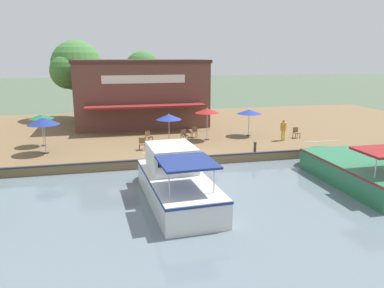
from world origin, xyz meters
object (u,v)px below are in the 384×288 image
(patio_umbrella_far_corner, at_px, (43,121))
(tree_upstream_bank, at_px, (74,67))
(cafe_chair_mid_patio, at_px, (142,143))
(cafe_chair_under_first_umbrella, at_px, (194,131))
(cafe_chair_back_row_seat, at_px, (148,136))
(tree_downstream_bank, at_px, (141,71))
(patio_umbrella_by_entrance, at_px, (41,117))
(mooring_post, at_px, (255,147))
(motorboat_nearest_quay, at_px, (351,168))
(patio_umbrella_back_row, at_px, (249,112))
(cafe_chair_facing_river, at_px, (184,135))
(patio_umbrella_mid_patio_right, at_px, (169,117))
(cafe_chair_far_corner_seat, at_px, (296,132))
(patio_umbrella_mid_patio_left, at_px, (207,111))
(motorboat_distant_upstream, at_px, (173,179))
(waterfront_restaurant, at_px, (140,92))
(person_at_quay_edge, at_px, (283,127))

(patio_umbrella_far_corner, height_order, tree_upstream_bank, tree_upstream_bank)
(patio_umbrella_far_corner, height_order, cafe_chair_mid_patio, patio_umbrella_far_corner)
(cafe_chair_mid_patio, bearing_deg, cafe_chair_under_first_umbrella, 125.29)
(cafe_chair_back_row_seat, bearing_deg, tree_downstream_bank, 176.23)
(patio_umbrella_by_entrance, xyz_separation_m, mooring_post, (5.45, 14.38, -1.79))
(cafe_chair_mid_patio, bearing_deg, motorboat_nearest_quay, 55.00)
(patio_umbrella_back_row, height_order, cafe_chair_facing_river, patio_umbrella_back_row)
(patio_umbrella_mid_patio_right, bearing_deg, cafe_chair_far_corner_seat, 87.17)
(mooring_post, bearing_deg, cafe_chair_mid_patio, -109.53)
(patio_umbrella_far_corner, xyz_separation_m, tree_upstream_bank, (-14.68, 1.19, 3.12))
(patio_umbrella_mid_patio_left, relative_size, motorboat_distant_upstream, 0.29)
(cafe_chair_mid_patio, relative_size, tree_upstream_bank, 0.11)
(patio_umbrella_mid_patio_right, distance_m, cafe_chair_under_first_umbrella, 3.25)
(patio_umbrella_back_row, height_order, patio_umbrella_mid_patio_left, patio_umbrella_mid_patio_left)
(waterfront_restaurant, relative_size, tree_downstream_bank, 1.75)
(patio_umbrella_mid_patio_right, distance_m, cafe_chair_mid_patio, 3.12)
(cafe_chair_back_row_seat, relative_size, motorboat_distant_upstream, 0.10)
(cafe_chair_back_row_seat, distance_m, tree_downstream_bank, 13.33)
(cafe_chair_facing_river, bearing_deg, person_at_quay_edge, 77.62)
(cafe_chair_back_row_seat, bearing_deg, patio_umbrella_mid_patio_left, 86.57)
(motorboat_distant_upstream, height_order, tree_upstream_bank, tree_upstream_bank)
(cafe_chair_facing_river, relative_size, cafe_chair_back_row_seat, 1.00)
(patio_umbrella_back_row, xyz_separation_m, tree_upstream_bank, (-12.38, -14.37, 3.34))
(patio_umbrella_mid_patio_left, height_order, tree_downstream_bank, tree_downstream_bank)
(patio_umbrella_mid_patio_right, relative_size, tree_upstream_bank, 0.28)
(cafe_chair_under_first_umbrella, bearing_deg, tree_upstream_bank, -140.45)
(patio_umbrella_far_corner, xyz_separation_m, cafe_chair_under_first_umbrella, (-2.76, 11.04, -1.75))
(person_at_quay_edge, xyz_separation_m, mooring_post, (3.12, -3.64, -0.65))
(waterfront_restaurant, distance_m, cafe_chair_far_corner_seat, 15.31)
(cafe_chair_facing_river, bearing_deg, patio_umbrella_mid_patio_right, -66.14)
(mooring_post, height_order, tree_upstream_bank, tree_upstream_bank)
(waterfront_restaurant, xyz_separation_m, patio_umbrella_back_row, (8.05, 8.11, -1.06))
(patio_umbrella_mid_patio_right, bearing_deg, cafe_chair_mid_patio, -54.10)
(patio_umbrella_by_entrance, relative_size, mooring_post, 3.19)
(cafe_chair_facing_river, xyz_separation_m, cafe_chair_far_corner_seat, (1.07, 9.02, 0.00))
(tree_upstream_bank, bearing_deg, tree_downstream_bank, 87.48)
(waterfront_restaurant, relative_size, cafe_chair_back_row_seat, 14.33)
(motorboat_nearest_quay, bearing_deg, tree_downstream_bank, -156.95)
(cafe_chair_facing_river, height_order, cafe_chair_mid_patio, same)
(tree_upstream_bank, bearing_deg, patio_umbrella_far_corner, -4.64)
(cafe_chair_mid_patio, bearing_deg, person_at_quay_edge, 92.56)
(motorboat_nearest_quay, distance_m, tree_downstream_bank, 25.09)
(patio_umbrella_mid_patio_right, bearing_deg, cafe_chair_under_first_umbrella, 124.70)
(patio_umbrella_back_row, bearing_deg, motorboat_nearest_quay, 11.22)
(waterfront_restaurant, relative_size, tree_upstream_bank, 1.51)
(patio_umbrella_by_entrance, distance_m, motorboat_nearest_quay, 21.14)
(cafe_chair_under_first_umbrella, bearing_deg, waterfront_restaurant, -154.76)
(person_at_quay_edge, relative_size, tree_upstream_bank, 0.20)
(cafe_chair_far_corner_seat, xyz_separation_m, cafe_chair_mid_patio, (1.08, -12.49, 0.00))
(patio_umbrella_by_entrance, height_order, cafe_chair_facing_river, patio_umbrella_by_entrance)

